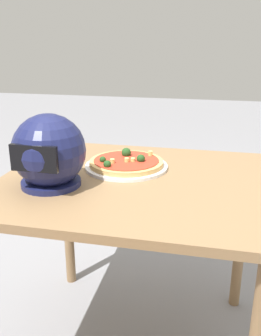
{
  "coord_description": "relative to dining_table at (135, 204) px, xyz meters",
  "views": [
    {
      "loc": [
        -0.27,
        1.27,
        1.26
      ],
      "look_at": [
        0.03,
        -0.06,
        0.79
      ],
      "focal_mm": 40.14,
      "sensor_mm": 36.0,
      "label": 1
    }
  ],
  "objects": [
    {
      "name": "pizza",
      "position": [
        0.06,
        -0.11,
        0.13
      ],
      "size": [
        0.29,
        0.29,
        0.05
      ],
      "color": "tan",
      "rests_on": "pizza_plate"
    },
    {
      "name": "drinking_glass",
      "position": [
        0.41,
        -0.16,
        0.15
      ],
      "size": [
        0.07,
        0.07,
        0.1
      ],
      "primitive_type": "cylinder",
      "color": "silver",
      "rests_on": "dining_table"
    },
    {
      "name": "pizza_plate",
      "position": [
        0.06,
        -0.11,
        0.11
      ],
      "size": [
        0.33,
        0.33,
        0.01
      ],
      "primitive_type": "cylinder",
      "color": "white",
      "rests_on": "dining_table"
    },
    {
      "name": "dining_table",
      "position": [
        0.0,
        0.0,
        0.0
      ],
      "size": [
        0.99,
        0.86,
        0.77
      ],
      "color": "olive",
      "rests_on": "ground"
    },
    {
      "name": "motorcycle_helmet",
      "position": [
        0.27,
        0.13,
        0.22
      ],
      "size": [
        0.25,
        0.25,
        0.25
      ],
      "color": "#191E4C",
      "rests_on": "dining_table"
    }
  ]
}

